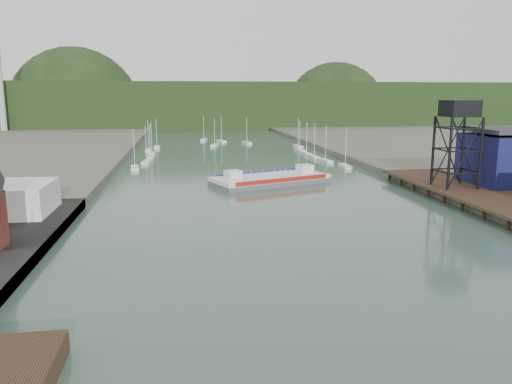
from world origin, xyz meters
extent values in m
cube|color=black|center=(37.00, 45.00, 1.90)|extent=(14.00, 70.00, 0.50)
cylinder|color=black|center=(31.00, 45.00, 0.80)|extent=(0.60, 0.60, 2.20)
cylinder|color=black|center=(32.00, 55.00, 8.65)|extent=(0.50, 0.50, 13.00)
cylinder|color=black|center=(38.00, 55.00, 8.65)|extent=(0.50, 0.50, 13.00)
cylinder|color=black|center=(32.00, 61.00, 8.65)|extent=(0.50, 0.50, 13.00)
cylinder|color=black|center=(38.00, 61.00, 8.65)|extent=(0.50, 0.50, 13.00)
cube|color=black|center=(35.00, 58.00, 16.65)|extent=(5.50, 5.50, 3.00)
cube|color=silver|center=(-27.54, 103.89, 0.35)|extent=(2.67, 7.65, 0.90)
cube|color=silver|center=(-25.28, 115.30, 0.35)|extent=(2.81, 7.67, 0.90)
cube|color=silver|center=(-24.71, 124.17, 0.35)|extent=(2.35, 7.59, 0.90)
cube|color=silver|center=(-24.81, 134.09, 0.35)|extent=(2.01, 7.50, 0.90)
cube|color=silver|center=(-26.64, 146.33, 0.35)|extent=(2.00, 7.50, 0.90)
cube|color=silver|center=(-24.32, 156.17, 0.35)|extent=(2.16, 7.54, 0.90)
cube|color=silver|center=(27.56, 99.03, 0.35)|extent=(2.53, 7.62, 0.90)
cube|color=silver|center=(25.46, 110.51, 0.35)|extent=(2.76, 7.67, 0.90)
cube|color=silver|center=(24.46, 119.29, 0.35)|extent=(2.22, 7.56, 0.90)
cube|color=silver|center=(24.27, 128.28, 0.35)|extent=(2.18, 7.54, 0.90)
cube|color=silver|center=(24.67, 139.38, 0.35)|extent=(2.46, 7.61, 0.90)
cube|color=silver|center=(26.78, 150.99, 0.35)|extent=(2.48, 7.61, 0.90)
cube|color=silver|center=(-3.16, 160.00, 0.35)|extent=(3.78, 7.76, 0.90)
cube|color=silver|center=(10.04, 168.00, 0.35)|extent=(3.31, 7.74, 0.90)
cube|color=silver|center=(0.66, 176.00, 0.35)|extent=(3.76, 7.76, 0.90)
cube|color=silver|center=(-6.11, 184.00, 0.35)|extent=(3.40, 7.74, 0.90)
cube|color=black|center=(0.00, 300.00, 12.00)|extent=(500.00, 120.00, 28.00)
sphere|color=black|center=(-80.00, 300.00, 8.00)|extent=(80.00, 80.00, 80.00)
sphere|color=black|center=(90.00, 310.00, 6.00)|extent=(70.00, 70.00, 70.00)
cube|color=#545457|center=(3.57, 77.80, 0.50)|extent=(27.18, 18.54, 1.01)
cube|color=silver|center=(3.57, 77.80, 1.41)|extent=(27.18, 18.54, 0.81)
cube|color=#A11F12|center=(5.42, 73.05, 1.61)|extent=(20.76, 8.18, 0.91)
cube|color=navy|center=(1.73, 82.55, 1.61)|extent=(20.76, 8.18, 0.91)
cube|color=silver|center=(-4.89, 74.51, 2.62)|extent=(3.92, 3.92, 2.02)
cube|color=silver|center=(12.04, 81.09, 2.62)|extent=(3.92, 3.92, 2.02)
camera|label=1|loc=(-15.12, -27.48, 19.13)|focal=35.00mm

